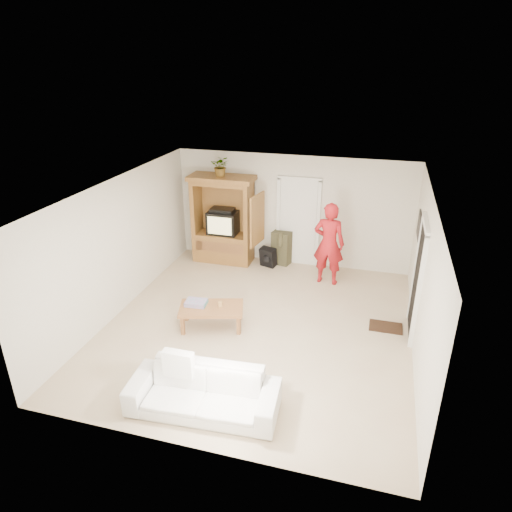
{
  "coord_description": "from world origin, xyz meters",
  "views": [
    {
      "loc": [
        1.92,
        -6.98,
        4.66
      ],
      "look_at": [
        -0.2,
        0.6,
        1.15
      ],
      "focal_mm": 32.0,
      "sensor_mm": 36.0,
      "label": 1
    }
  ],
  "objects_px": {
    "armoire": "(224,225)",
    "man": "(329,244)",
    "coffee_table": "(211,309)",
    "sofa": "(203,392)"
  },
  "relations": [
    {
      "from": "armoire",
      "to": "sofa",
      "type": "xyz_separation_m",
      "value": [
        1.42,
        -4.97,
        -0.6
      ]
    },
    {
      "from": "armoire",
      "to": "coffee_table",
      "type": "height_order",
      "value": "armoire"
    },
    {
      "from": "coffee_table",
      "to": "man",
      "type": "bearing_deg",
      "value": 37.05
    },
    {
      "from": "man",
      "to": "sofa",
      "type": "relative_size",
      "value": 0.87
    },
    {
      "from": "man",
      "to": "coffee_table",
      "type": "distance_m",
      "value": 3.05
    },
    {
      "from": "armoire",
      "to": "man",
      "type": "height_order",
      "value": "armoire"
    },
    {
      "from": "man",
      "to": "sofa",
      "type": "xyz_separation_m",
      "value": [
        -1.14,
        -4.45,
        -0.61
      ]
    },
    {
      "from": "sofa",
      "to": "man",
      "type": "bearing_deg",
      "value": 71.81
    },
    {
      "from": "armoire",
      "to": "man",
      "type": "xyz_separation_m",
      "value": [
        2.56,
        -0.52,
        0.01
      ]
    },
    {
      "from": "man",
      "to": "sofa",
      "type": "bearing_deg",
      "value": 80.21
    }
  ]
}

